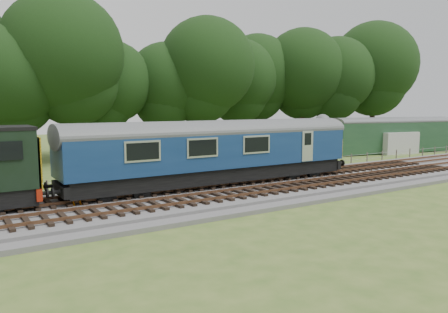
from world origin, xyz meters
TOP-DOWN VIEW (x-y plane):
  - ground at (0.00, 0.00)m, footprint 120.00×120.00m
  - ballast at (0.00, 0.00)m, footprint 70.00×7.00m
  - track_north at (0.00, 1.40)m, footprint 67.20×2.40m
  - track_south at (0.00, -1.60)m, footprint 67.20×2.40m
  - fence at (0.00, 4.50)m, footprint 64.00×0.12m
  - tree_line at (0.00, 22.00)m, footprint 70.00×8.00m
  - dmu_railcar at (-1.09, 1.40)m, footprint 18.05×2.86m
  - worker at (-9.39, 0.55)m, footprint 0.67×0.47m
  - parked_coach at (25.37, 9.00)m, footprint 14.63×5.05m
  - shed at (25.67, 12.62)m, footprint 4.08×4.08m
  - caravan at (25.22, 8.44)m, footprint 4.79×2.68m

SIDE VIEW (x-z plane):
  - ground at x=0.00m, z-range 0.00..0.00m
  - fence at x=0.00m, z-range -0.50..0.50m
  - tree_line at x=0.00m, z-range -9.00..9.00m
  - ballast at x=0.00m, z-range 0.00..0.35m
  - track_north at x=0.00m, z-range 0.31..0.52m
  - track_south at x=0.00m, z-range 0.31..0.52m
  - caravan at x=25.22m, z-range 0.00..2.24m
  - worker at x=-9.39m, z-range 0.35..2.10m
  - shed at x=25.67m, z-range 0.02..2.96m
  - parked_coach at x=25.37m, z-range 0.23..3.91m
  - dmu_railcar at x=-1.09m, z-range 0.67..4.54m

